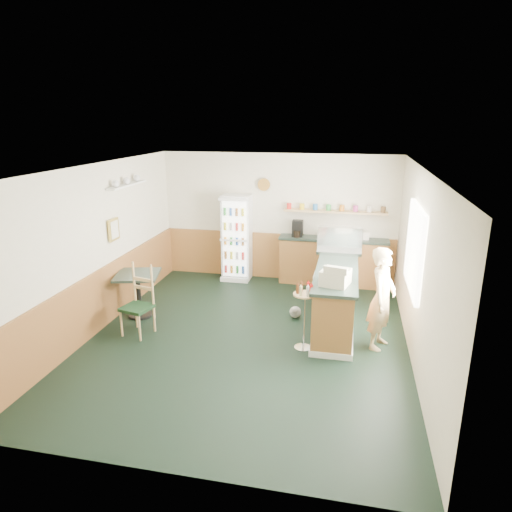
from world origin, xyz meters
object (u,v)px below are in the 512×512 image
(cafe_chair, at_px, (139,297))
(cafe_table, at_px, (138,286))
(display_case, at_px, (340,241))
(drinks_fridge, at_px, (237,238))
(cash_register, at_px, (335,277))
(shopkeeper, at_px, (382,299))
(condiment_stand, at_px, (304,308))

(cafe_chair, bearing_deg, cafe_table, 130.68)
(display_case, xyz_separation_m, cafe_table, (-3.40, -1.30, -0.68))
(drinks_fridge, bearing_deg, display_case, -24.50)
(display_case, xyz_separation_m, cash_register, (0.00, -1.71, -0.12))
(shopkeeper, bearing_deg, cafe_chair, 114.13)
(cash_register, height_order, condiment_stand, cash_register)
(condiment_stand, bearing_deg, drinks_fridge, 121.48)
(cafe_table, bearing_deg, display_case, 20.86)
(cash_register, distance_m, cafe_chair, 3.16)
(drinks_fridge, xyz_separation_m, cafe_chair, (-0.91, -2.86, -0.32))
(shopkeeper, xyz_separation_m, condiment_stand, (-1.13, -0.31, -0.12))
(display_case, bearing_deg, cafe_chair, -149.12)
(shopkeeper, relative_size, cafe_chair, 1.37)
(cafe_table, bearing_deg, shopkeeper, -3.94)
(display_case, distance_m, cash_register, 1.71)
(cafe_chair, bearing_deg, condiment_stand, 13.21)
(cash_register, relative_size, cafe_table, 0.47)
(condiment_stand, height_order, cafe_table, condiment_stand)
(condiment_stand, bearing_deg, cafe_table, 168.78)
(cafe_chair, bearing_deg, cash_register, 16.56)
(condiment_stand, distance_m, cafe_chair, 2.68)
(cafe_table, height_order, cafe_chair, cafe_chair)
(drinks_fridge, xyz_separation_m, display_case, (2.20, -1.00, 0.32))
(condiment_stand, height_order, cafe_chair, cafe_chair)
(cafe_table, xyz_separation_m, cafe_chair, (0.29, -0.57, 0.04))
(drinks_fridge, bearing_deg, cash_register, -50.90)
(drinks_fridge, xyz_separation_m, cafe_table, (-1.20, -2.30, -0.36))
(cafe_chair, bearing_deg, drinks_fridge, 86.09)
(condiment_stand, bearing_deg, display_case, 77.03)
(cafe_chair, bearing_deg, shopkeeper, 17.95)
(display_case, bearing_deg, cafe_table, -159.14)
(shopkeeper, bearing_deg, cash_register, 120.23)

